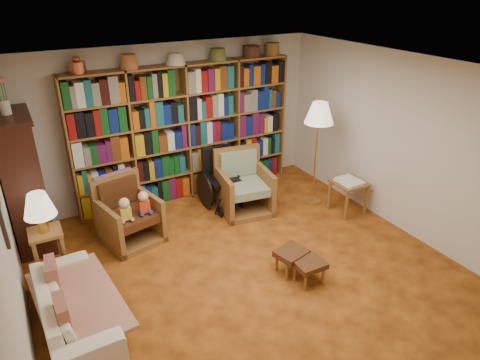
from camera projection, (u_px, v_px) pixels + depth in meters
floor at (247, 271)px, 5.43m from camera, size 5.00×5.00×0.00m
ceiling at (249, 72)px, 4.35m from camera, size 5.00×5.00×0.00m
wall_back at (170, 123)px, 6.87m from camera, size 5.00×0.00×5.00m
wall_front at (430, 322)px, 2.92m from camera, size 5.00×0.00×5.00m
wall_left at (4, 242)px, 3.80m from camera, size 0.00×5.00×5.00m
wall_right at (402, 145)px, 5.99m from camera, size 0.00×5.00×5.00m
bookshelf at (186, 129)px, 6.85m from camera, size 3.60×0.30×2.42m
curio_cabinet at (23, 181)px, 5.61m from camera, size 0.50×0.95×2.40m
sofa at (74, 304)px, 4.53m from camera, size 1.68×0.69×0.48m
sofa_throw at (78, 299)px, 4.52m from camera, size 0.92×1.53×0.04m
cushion_left at (52, 274)px, 4.66m from camera, size 0.13×0.35×0.35m
cushion_right at (62, 314)px, 4.10m from camera, size 0.11×0.35×0.35m
side_table_lamp at (47, 242)px, 5.26m from camera, size 0.39×0.39×0.59m
table_lamp at (39, 206)px, 5.04m from camera, size 0.38×0.38×0.51m
armchair_leather at (128, 214)px, 5.98m from camera, size 0.89×0.91×0.92m
armchair_sage at (241, 187)px, 6.77m from camera, size 0.88×0.91×0.96m
wheelchair at (219, 179)px, 6.86m from camera, size 0.55×0.77×0.96m
floor_lamp at (319, 117)px, 6.48m from camera, size 0.45×0.45×1.69m
side_table_papers at (349, 187)px, 6.64m from camera, size 0.49×0.49×0.55m
footstool_a at (292, 255)px, 5.31m from camera, size 0.44×0.40×0.32m
footstool_b at (310, 266)px, 5.13m from camera, size 0.36×0.31×0.30m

